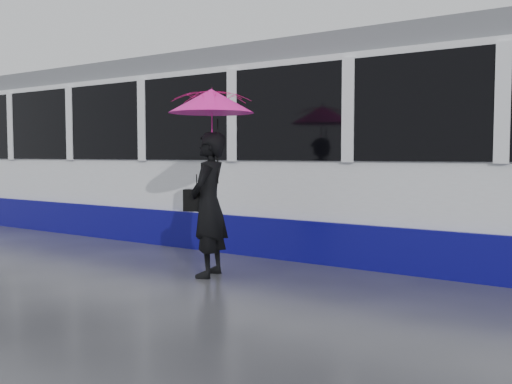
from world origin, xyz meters
The scene contains 6 objects.
ground centered at (0.00, 0.00, 0.00)m, with size 90.00×90.00×0.00m, color #28282D.
rails centered at (0.00, 2.50, 0.01)m, with size 34.00×1.51×0.02m.
tram centered at (1.05, 2.50, 1.64)m, with size 26.00×2.56×3.35m.
woman centered at (-0.70, -0.27, 0.94)m, with size 0.68×0.45×1.88m, color black.
umbrella centered at (-0.65, -0.27, 2.06)m, with size 1.39×1.39×1.27m.
handbag centered at (-0.92, -0.25, 0.98)m, with size 0.36×0.24×0.47m.
Camera 1 is at (3.96, -6.01, 1.59)m, focal length 40.00 mm.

